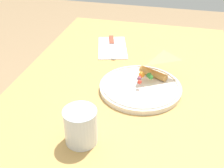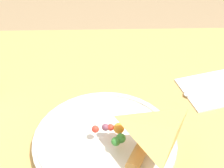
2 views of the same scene
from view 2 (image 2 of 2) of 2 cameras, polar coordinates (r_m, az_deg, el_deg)
name	(u,v)px [view 2 (image 2 of 2)]	position (r m, az deg, el deg)	size (l,w,h in m)	color
dining_table	(130,155)	(0.78, 2.99, -11.71)	(1.08, 0.74, 0.70)	tan
plate_pizza	(107,140)	(0.64, -0.81, -9.37)	(0.27, 0.27, 0.05)	silver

